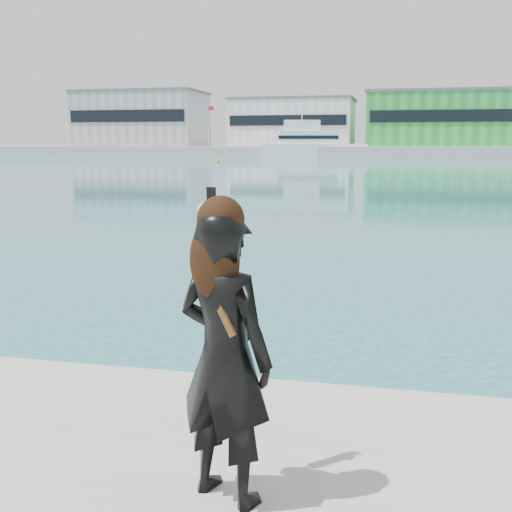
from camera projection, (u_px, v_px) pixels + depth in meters
The scene contains 8 objects.
far_quay at pixel (403, 151), 128.63m from camera, with size 320.00×40.00×2.00m, color #9E9E99.
warehouse_grey_left at pixel (142, 119), 137.60m from camera, with size 26.52×16.36×11.50m.
warehouse_white at pixel (293, 122), 130.52m from camera, with size 24.48×15.35×9.50m.
warehouse_green at pixel (447, 119), 123.84m from camera, with size 30.60×16.36×10.50m.
flagpole_left at pixel (209, 123), 127.35m from camera, with size 1.28×0.16×8.00m.
motor_yacht at pixel (310, 144), 114.92m from camera, with size 19.41×9.48×8.73m.
buoy_far at pixel (218, 162), 88.96m from camera, with size 0.50×0.50×0.50m, color #F0B40C.
woman at pixel (224, 348), 3.17m from camera, with size 0.64×0.54×1.58m.
Camera 1 is at (0.29, -3.63, 2.60)m, focal length 45.00 mm.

